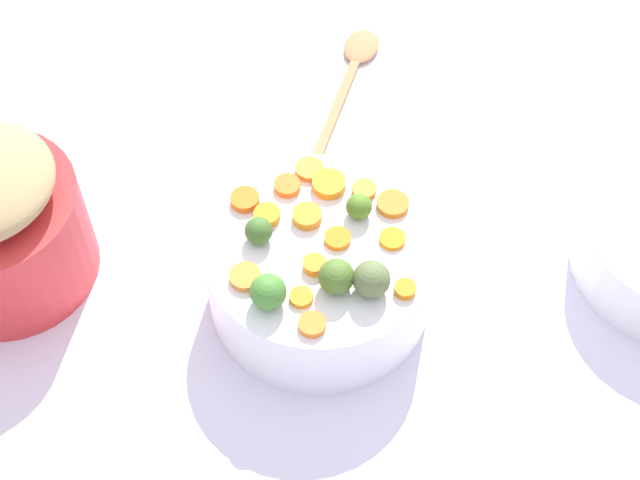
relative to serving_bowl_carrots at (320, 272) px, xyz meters
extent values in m
cube|color=white|center=(-0.01, 0.05, -0.06)|extent=(2.40, 2.40, 0.02)
cylinder|color=white|center=(0.00, 0.00, 0.00)|extent=(0.27, 0.27, 0.11)
cylinder|color=orange|center=(0.04, -0.10, 0.06)|extent=(0.04, 0.04, 0.01)
cylinder|color=orange|center=(0.07, 0.05, 0.06)|extent=(0.04, 0.04, 0.01)
cylinder|color=orange|center=(0.02, -0.07, 0.06)|extent=(0.03, 0.03, 0.01)
cylinder|color=orange|center=(-0.03, 0.02, 0.06)|extent=(0.04, 0.04, 0.01)
cylinder|color=orange|center=(0.11, -0.01, 0.06)|extent=(0.03, 0.03, 0.01)
cylinder|color=orange|center=(-0.07, 0.00, 0.06)|extent=(0.04, 0.04, 0.01)
cylinder|color=orange|center=(-0.07, 0.05, 0.06)|extent=(0.04, 0.04, 0.01)
cylinder|color=orange|center=(-0.05, -0.08, 0.06)|extent=(0.05, 0.05, 0.01)
cylinder|color=orange|center=(0.01, 0.02, 0.06)|extent=(0.04, 0.04, 0.01)
cylinder|color=orange|center=(-0.11, 0.01, 0.06)|extent=(0.05, 0.05, 0.01)
cylinder|color=orange|center=(0.01, -0.03, 0.06)|extent=(0.04, 0.04, 0.01)
cylinder|color=orange|center=(-0.03, 0.08, 0.06)|extent=(0.05, 0.05, 0.01)
cylinder|color=orange|center=(-0.06, 0.09, 0.06)|extent=(0.04, 0.04, 0.01)
cylinder|color=orange|center=(0.01, 0.09, 0.06)|extent=(0.03, 0.03, 0.01)
cylinder|color=orange|center=(0.05, 0.09, 0.06)|extent=(0.05, 0.05, 0.01)
sphere|color=#426C2B|center=(-0.06, -0.03, 0.07)|extent=(0.03, 0.03, 0.03)
sphere|color=#5F7141|center=(0.08, -0.02, 0.08)|extent=(0.04, 0.04, 0.04)
sphere|color=#537E25|center=(0.02, 0.06, 0.07)|extent=(0.03, 0.03, 0.03)
sphere|color=#4F742B|center=(0.04, -0.04, 0.07)|extent=(0.04, 0.04, 0.04)
sphere|color=#498833|center=(-0.02, -0.09, 0.07)|extent=(0.04, 0.04, 0.04)
cube|color=#B8804F|center=(-0.12, 0.25, -0.05)|extent=(0.07, 0.26, 0.01)
ellipsoid|color=#B8804F|center=(-0.15, 0.40, -0.05)|extent=(0.06, 0.08, 0.01)
camera|label=1|loc=(0.30, -0.54, 0.94)|focal=54.16mm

